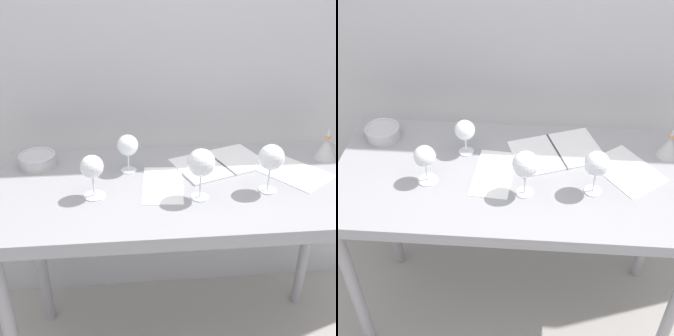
% 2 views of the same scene
% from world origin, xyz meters
% --- Properties ---
extents(ground_plane, '(6.00, 6.00, 0.00)m').
position_xyz_m(ground_plane, '(0.00, 0.00, 0.00)').
color(ground_plane, '#9F9A95').
extents(back_wall, '(3.80, 0.04, 2.60)m').
position_xyz_m(back_wall, '(0.00, 0.49, 1.30)').
color(back_wall, '#B4B4BA').
rests_on(back_wall, ground_plane).
extents(steel_counter, '(1.40, 0.65, 0.90)m').
position_xyz_m(steel_counter, '(0.00, -0.01, 0.79)').
color(steel_counter, '#939398').
rests_on(steel_counter, ground_plane).
extents(wine_glass_far_left, '(0.08, 0.08, 0.15)m').
position_xyz_m(wine_glass_far_left, '(-0.21, 0.11, 1.00)').
color(wine_glass_far_left, white).
rests_on(wine_glass_far_left, steel_counter).
extents(wine_glass_near_left, '(0.08, 0.08, 0.16)m').
position_xyz_m(wine_glass_near_left, '(-0.33, -0.07, 1.01)').
color(wine_glass_near_left, white).
rests_on(wine_glass_near_left, steel_counter).
extents(wine_glass_near_center, '(0.10, 0.10, 0.18)m').
position_xyz_m(wine_glass_near_center, '(0.04, -0.11, 1.03)').
color(wine_glass_near_center, white).
rests_on(wine_glass_near_center, steel_counter).
extents(wine_glass_near_right, '(0.09, 0.09, 0.18)m').
position_xyz_m(wine_glass_near_right, '(0.29, -0.08, 1.03)').
color(wine_glass_near_right, white).
rests_on(wine_glass_near_right, steel_counter).
extents(open_notebook, '(0.41, 0.34, 0.01)m').
position_xyz_m(open_notebook, '(0.16, 0.14, 0.90)').
color(open_notebook, white).
rests_on(open_notebook, steel_counter).
extents(tasting_sheet_upper, '(0.17, 0.28, 0.00)m').
position_xyz_m(tasting_sheet_upper, '(-0.08, -0.01, 0.90)').
color(tasting_sheet_upper, white).
rests_on(tasting_sheet_upper, steel_counter).
extents(tasting_sheet_lower, '(0.31, 0.32, 0.00)m').
position_xyz_m(tasting_sheet_lower, '(0.42, 0.04, 0.90)').
color(tasting_sheet_lower, white).
rests_on(tasting_sheet_lower, steel_counter).
extents(tasting_bowl, '(0.14, 0.14, 0.05)m').
position_xyz_m(tasting_bowl, '(-0.57, 0.19, 0.93)').
color(tasting_bowl, beige).
rests_on(tasting_bowl, steel_counter).
extents(decanter_funnel, '(0.09, 0.09, 0.14)m').
position_xyz_m(decanter_funnel, '(0.60, 0.15, 0.95)').
color(decanter_funnel, '#B4B4B4').
rests_on(decanter_funnel, steel_counter).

